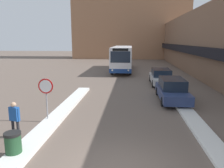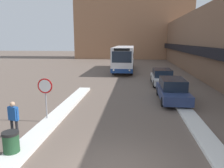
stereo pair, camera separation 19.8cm
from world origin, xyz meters
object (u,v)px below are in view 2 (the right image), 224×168
at_px(city_bus, 124,58).
at_px(stop_sign, 45,91).
at_px(parked_car_front, 172,90).
at_px(parked_car_middle, 162,77).
at_px(pedestrian, 13,116).
at_px(trash_bin, 11,144).

height_order(city_bus, stop_sign, city_bus).
xyz_separation_m(parked_car_front, parked_car_middle, (-0.00, 5.75, -0.02)).
distance_m(parked_car_front, pedestrian, 10.25).
xyz_separation_m(parked_car_middle, trash_bin, (-6.99, -14.01, -0.26)).
distance_m(parked_car_middle, stop_sign, 12.74).
distance_m(stop_sign, trash_bin, 3.66).
relative_size(parked_car_front, stop_sign, 2.08).
distance_m(city_bus, trash_bin, 23.50).
bearing_deg(parked_car_middle, stop_sign, -123.93).
relative_size(parked_car_front, parked_car_middle, 1.00).
xyz_separation_m(parked_car_front, stop_sign, (-7.09, -4.79, 0.88)).
xyz_separation_m(city_bus, pedestrian, (-3.68, -21.74, -0.85)).
bearing_deg(pedestrian, parked_car_middle, 75.20).
distance_m(city_bus, parked_car_front, 15.60).
bearing_deg(trash_bin, stop_sign, 91.70).
height_order(pedestrian, trash_bin, pedestrian).
relative_size(city_bus, parked_car_middle, 2.44).
bearing_deg(parked_car_front, pedestrian, -139.08).
distance_m(city_bus, pedestrian, 22.06).
distance_m(stop_sign, pedestrian, 2.14).
height_order(stop_sign, trash_bin, stop_sign).
bearing_deg(stop_sign, trash_bin, -88.30).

